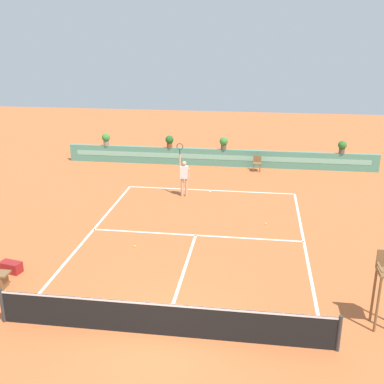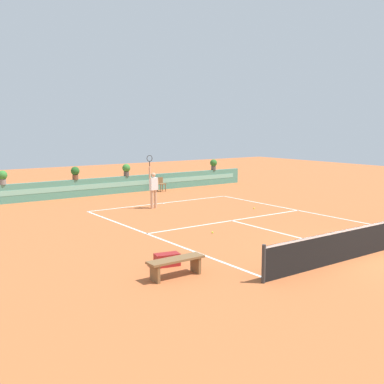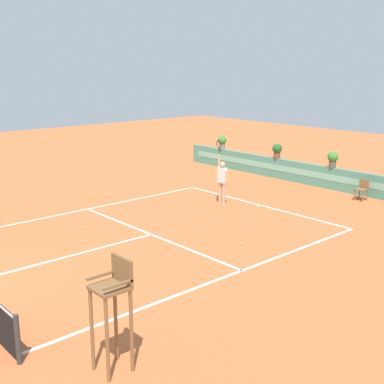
{
  "view_description": "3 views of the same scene",
  "coord_description": "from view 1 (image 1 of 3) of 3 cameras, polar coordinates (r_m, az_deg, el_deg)",
  "views": [
    {
      "loc": [
        2.22,
        -10.22,
        7.53
      ],
      "look_at": [
        -0.46,
        8.62,
        1.0
      ],
      "focal_mm": 44.19,
      "sensor_mm": 36.0,
      "label": 1
    },
    {
      "loc": [
        -12.37,
        -8.03,
        3.93
      ],
      "look_at": [
        -0.46,
        8.62,
        1.0
      ],
      "focal_mm": 42.92,
      "sensor_mm": 36.0,
      "label": 2
    },
    {
      "loc": [
        12.89,
        -3.2,
        5.41
      ],
      "look_at": [
        -0.46,
        8.62,
        1.0
      ],
      "focal_mm": 47.6,
      "sensor_mm": 36.0,
      "label": 3
    }
  ],
  "objects": [
    {
      "name": "gear_bag",
      "position": [
        16.75,
        -21.0,
        -8.45
      ],
      "size": [
        0.76,
        0.5,
        0.36
      ],
      "primitive_type": "cube",
      "rotation": [
        0.0,
        0.0,
        -0.21
      ],
      "color": "maroon",
      "rests_on": "ground"
    },
    {
      "name": "potted_plant_far_left",
      "position": [
        28.74,
        -10.34,
        6.34
      ],
      "size": [
        0.48,
        0.48,
        0.72
      ],
      "color": "gray",
      "rests_on": "back_wall_barrier"
    },
    {
      "name": "potted_plant_centre",
      "position": [
        27.37,
        3.85,
        5.99
      ],
      "size": [
        0.48,
        0.48,
        0.72
      ],
      "color": "#514C47",
      "rests_on": "back_wall_barrier"
    },
    {
      "name": "court_lines",
      "position": [
        18.67,
        0.58,
        -4.84
      ],
      "size": [
        8.32,
        11.94,
        0.01
      ],
      "color": "white",
      "rests_on": "ground"
    },
    {
      "name": "tennis_ball_near_baseline",
      "position": [
        17.55,
        -6.95,
        -6.5
      ],
      "size": [
        0.07,
        0.07,
        0.07
      ],
      "primitive_type": "sphere",
      "color": "#CCE033",
      "rests_on": "ground"
    },
    {
      "name": "back_wall_barrier",
      "position": [
        27.61,
        3.22,
        4.16
      ],
      "size": [
        18.0,
        0.21,
        1.0
      ],
      "color": "#4C8E7A",
      "rests_on": "ground"
    },
    {
      "name": "ball_kid_chair",
      "position": [
        26.82,
        7.86,
        3.52
      ],
      "size": [
        0.44,
        0.44,
        0.85
      ],
      "color": "brown",
      "rests_on": "ground"
    },
    {
      "name": "tennis_ball_mid_court",
      "position": [
        19.61,
        8.86,
        -3.78
      ],
      "size": [
        0.07,
        0.07,
        0.07
      ],
      "primitive_type": "sphere",
      "color": "#CCE033",
      "rests_on": "ground"
    },
    {
      "name": "net",
      "position": [
        12.59,
        -3.58,
        -14.98
      ],
      "size": [
        8.92,
        0.1,
        1.0
      ],
      "color": "#333333",
      "rests_on": "ground"
    },
    {
      "name": "potted_plant_left",
      "position": [
        27.78,
        -2.73,
        6.2
      ],
      "size": [
        0.48,
        0.48,
        0.72
      ],
      "color": "brown",
      "rests_on": "back_wall_barrier"
    },
    {
      "name": "ground_plane",
      "position": [
        18.02,
        0.27,
        -5.77
      ],
      "size": [
        60.0,
        60.0,
        0.0
      ],
      "primitive_type": "plane",
      "color": "#BC6033"
    },
    {
      "name": "potted_plant_far_right",
      "position": [
        27.7,
        17.67,
        5.29
      ],
      "size": [
        0.48,
        0.48,
        0.72
      ],
      "color": "#514C47",
      "rests_on": "back_wall_barrier"
    },
    {
      "name": "tennis_player",
      "position": [
        22.3,
        -0.97,
        2.04
      ],
      "size": [
        0.62,
        0.22,
        2.58
      ],
      "color": "tan",
      "rests_on": "ground"
    }
  ]
}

